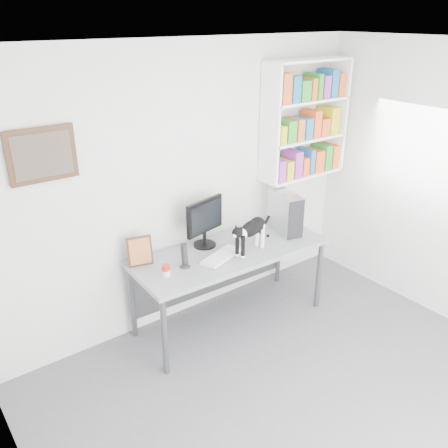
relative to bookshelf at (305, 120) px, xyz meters
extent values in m
cube|color=#57585D|center=(-1.40, -1.85, -1.85)|extent=(4.00, 4.00, 0.01)
cube|color=white|center=(-1.40, -1.85, 0.85)|extent=(4.00, 4.00, 0.01)
cube|color=silver|center=(-1.40, 0.15, -0.50)|extent=(4.00, 0.01, 2.70)
cube|color=silver|center=(-3.40, -1.85, -0.50)|extent=(0.01, 4.00, 2.70)
cube|color=white|center=(0.00, 0.00, 0.00)|extent=(1.03, 0.28, 1.24)
cube|color=#3F2314|center=(-2.70, 0.12, 0.05)|extent=(0.52, 0.04, 0.42)
cube|color=gray|center=(-1.21, -0.29, -1.45)|extent=(1.95, 0.82, 0.80)
cube|color=black|center=(-1.35, -0.06, -0.80)|extent=(0.50, 0.32, 0.49)
cube|color=silver|center=(-1.37, -0.36, -1.03)|extent=(0.48, 0.30, 0.03)
cube|color=#B0B0B5|center=(-0.50, -0.28, -0.84)|extent=(0.28, 0.45, 0.42)
cylinder|color=black|center=(-1.74, -0.30, -0.93)|extent=(0.12, 0.12, 0.23)
cube|color=#3F2314|center=(-2.03, -0.02, -0.91)|extent=(0.24, 0.14, 0.28)
cylinder|color=red|center=(-1.95, -0.34, -1.00)|extent=(0.08, 0.08, 0.10)
camera|label=1|loc=(-3.69, -3.49, 1.03)|focal=38.00mm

